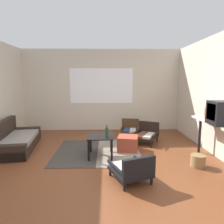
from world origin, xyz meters
TOP-DOWN VIEW (x-y plane):
  - ground_plane at (0.00, 0.00)m, footprint 7.80×7.80m
  - far_wall_with_window at (0.00, 3.06)m, footprint 5.60×0.13m
  - area_rug at (-0.04, 0.79)m, footprint 1.98×1.85m
  - couch at (-2.10, 1.04)m, footprint 1.06×1.93m
  - coffee_table at (0.04, 0.49)m, footprint 0.56×0.61m
  - armchair_by_window at (0.88, 2.12)m, footprint 0.62×0.61m
  - armchair_striped_foreground at (0.60, -0.68)m, footprint 0.77×0.81m
  - armchair_corner at (1.26, 1.51)m, footprint 0.80×0.83m
  - ottoman_orange at (0.69, 0.88)m, footprint 0.55×0.55m
  - console_shelf at (2.34, -0.07)m, footprint 0.39×1.62m
  - clay_vase at (2.34, 0.33)m, footprint 0.20×0.20m
  - glass_bottle at (0.18, 0.36)m, footprint 0.07×0.07m
  - wicker_basket at (1.97, -0.10)m, footprint 0.28×0.28m

SIDE VIEW (x-z plane):
  - ground_plane at x=0.00m, z-range 0.00..0.00m
  - area_rug at x=-0.04m, z-range 0.00..0.01m
  - wicker_basket at x=1.97m, z-range 0.00..0.23m
  - ottoman_orange at x=0.69m, z-range 0.00..0.35m
  - couch at x=-2.10m, z-range -0.14..0.56m
  - armchair_striped_foreground at x=0.60m, z-range -0.03..0.47m
  - armchair_by_window at x=0.88m, z-range -0.02..0.49m
  - armchair_corner at x=1.26m, z-range -0.02..0.52m
  - coffee_table at x=0.04m, z-range 0.14..0.61m
  - glass_bottle at x=0.18m, z-range 0.45..0.72m
  - console_shelf at x=2.34m, z-range 0.33..1.21m
  - clay_vase at x=2.34m, z-range 0.84..1.16m
  - far_wall_with_window at x=0.00m, z-range 0.00..2.70m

